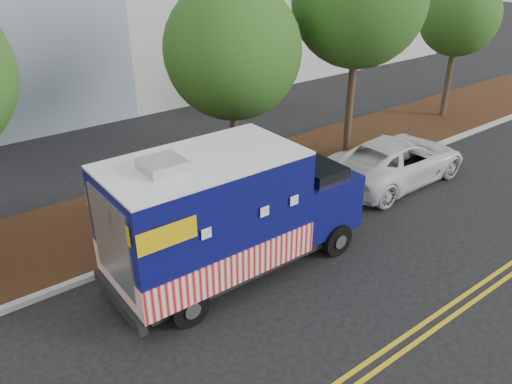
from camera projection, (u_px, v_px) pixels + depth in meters
ground at (267, 244)px, 13.41m from camera, size 120.00×120.00×0.00m
curb at (237, 221)px, 14.36m from camera, size 120.00×0.18×0.15m
mulch_strip at (198, 195)px, 15.85m from camera, size 120.00×4.00×0.15m
centerline_near at (402, 338)px, 10.26m from camera, size 120.00×0.10×0.01m
centerline_far at (412, 345)px, 10.09m from camera, size 120.00×0.10×0.01m
tree_b at (233, 51)px, 15.02m from camera, size 4.19×4.19×6.42m
tree_c at (359, 0)px, 16.13m from camera, size 4.42×4.42×7.79m
tree_d at (459, 16)px, 20.79m from camera, size 3.32×3.32×6.11m
sign_post at (132, 208)px, 12.75m from camera, size 0.06×0.06×2.40m
food_truck at (226, 217)px, 11.65m from camera, size 6.45×2.50×3.39m
white_car at (396, 160)px, 16.65m from camera, size 5.38×2.54×1.49m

